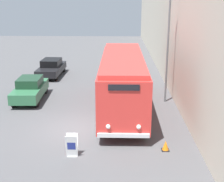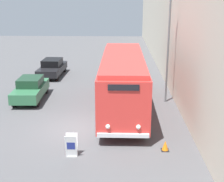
{
  "view_description": "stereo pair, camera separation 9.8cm",
  "coord_description": "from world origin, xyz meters",
  "px_view_note": "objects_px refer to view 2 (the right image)",
  "views": [
    {
      "loc": [
        2.31,
        -15.49,
        6.96
      ],
      "look_at": [
        1.93,
        0.61,
        1.99
      ],
      "focal_mm": 50.0,
      "sensor_mm": 36.0,
      "label": 1
    },
    {
      "loc": [
        2.41,
        -15.49,
        6.96
      ],
      "look_at": [
        1.93,
        0.61,
        1.99
      ],
      "focal_mm": 50.0,
      "sensor_mm": 36.0,
      "label": 2
    }
  ],
  "objects_px": {
    "streetlamp": "(169,32)",
    "sign_board": "(71,146)",
    "parked_car_mid": "(52,67)",
    "vintage_bus": "(123,80)",
    "parked_car_near": "(31,89)",
    "traffic_cone": "(165,146)"
  },
  "relations": [
    {
      "from": "sign_board",
      "to": "parked_car_near",
      "type": "relative_size",
      "value": 0.25
    },
    {
      "from": "parked_car_mid",
      "to": "traffic_cone",
      "type": "distance_m",
      "value": 16.17
    },
    {
      "from": "vintage_bus",
      "to": "parked_car_mid",
      "type": "height_order",
      "value": "vintage_bus"
    },
    {
      "from": "streetlamp",
      "to": "parked_car_near",
      "type": "xyz_separation_m",
      "value": [
        -9.28,
        0.16,
        -3.92
      ]
    },
    {
      "from": "parked_car_near",
      "to": "vintage_bus",
      "type": "bearing_deg",
      "value": -16.88
    },
    {
      "from": "vintage_bus",
      "to": "parked_car_near",
      "type": "distance_m",
      "value": 6.68
    },
    {
      "from": "streetlamp",
      "to": "parked_car_near",
      "type": "relative_size",
      "value": 1.71
    },
    {
      "from": "sign_board",
      "to": "traffic_cone",
      "type": "height_order",
      "value": "sign_board"
    },
    {
      "from": "vintage_bus",
      "to": "streetlamp",
      "type": "bearing_deg",
      "value": 27.94
    },
    {
      "from": "parked_car_near",
      "to": "parked_car_mid",
      "type": "bearing_deg",
      "value": 87.64
    },
    {
      "from": "vintage_bus",
      "to": "sign_board",
      "type": "xyz_separation_m",
      "value": [
        -2.31,
        -6.16,
        -1.43
      ]
    },
    {
      "from": "streetlamp",
      "to": "sign_board",
      "type": "bearing_deg",
      "value": -124.19
    },
    {
      "from": "vintage_bus",
      "to": "streetlamp",
      "type": "relative_size",
      "value": 1.42
    },
    {
      "from": "vintage_bus",
      "to": "traffic_cone",
      "type": "distance_m",
      "value": 6.08
    },
    {
      "from": "streetlamp",
      "to": "parked_car_near",
      "type": "height_order",
      "value": "streetlamp"
    },
    {
      "from": "parked_car_near",
      "to": "sign_board",
      "type": "bearing_deg",
      "value": -64.64
    },
    {
      "from": "streetlamp",
      "to": "parked_car_mid",
      "type": "relative_size",
      "value": 1.63
    },
    {
      "from": "vintage_bus",
      "to": "sign_board",
      "type": "height_order",
      "value": "vintage_bus"
    },
    {
      "from": "streetlamp",
      "to": "parked_car_mid",
      "type": "bearing_deg",
      "value": 143.37
    },
    {
      "from": "streetlamp",
      "to": "parked_car_near",
      "type": "distance_m",
      "value": 10.07
    },
    {
      "from": "vintage_bus",
      "to": "sign_board",
      "type": "distance_m",
      "value": 6.73
    },
    {
      "from": "parked_car_mid",
      "to": "streetlamp",
      "type": "bearing_deg",
      "value": -34.89
    }
  ]
}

